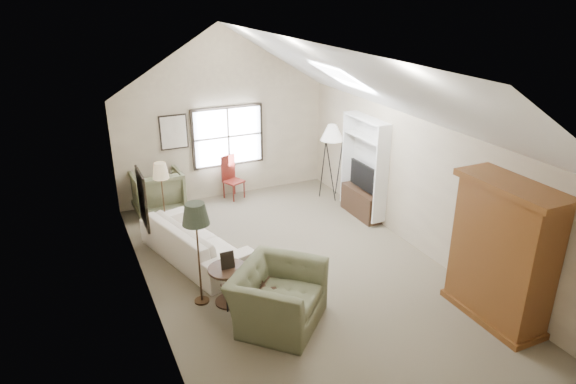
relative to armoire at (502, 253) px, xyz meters
name	(u,v)px	position (x,y,z in m)	size (l,w,h in m)	color
room_shell	(299,93)	(-2.18, 2.40, 2.11)	(5.01, 8.01, 4.00)	#6B604C
window	(228,137)	(-2.08, 6.36, 0.35)	(1.72, 0.08, 1.42)	black
skylight	(342,77)	(-0.88, 3.30, 2.12)	(0.80, 1.20, 0.52)	white
wall_art	(159,163)	(-4.06, 4.34, 0.63)	(1.97, 3.71, 0.88)	black
armoire	(502,253)	(0.00, 0.00, 0.00)	(0.60, 1.50, 2.20)	brown
tv_alcove	(364,166)	(0.16, 4.00, 0.05)	(0.32, 1.30, 2.10)	white
media_console	(361,203)	(0.14, 4.00, -0.80)	(0.34, 1.18, 0.60)	#382316
tv_panel	(363,176)	(0.14, 4.00, -0.18)	(0.05, 0.90, 0.55)	black
sofa	(196,241)	(-3.67, 3.64, -0.73)	(2.53, 0.99, 0.74)	silver
armchair_near	(278,297)	(-3.06, 1.25, -0.66)	(1.36, 1.18, 0.88)	#565B3F
armchair_far	(157,191)	(-3.87, 6.10, -0.61)	(1.04, 1.07, 0.98)	#626446
coffee_table	(256,298)	(-3.27, 1.63, -0.86)	(0.95, 0.53, 0.49)	#372016
bowl	(255,283)	(-3.27, 1.63, -0.59)	(0.23, 0.23, 0.06)	#392817
side_table	(229,285)	(-3.57, 2.04, -0.78)	(0.63, 0.63, 0.63)	#3E2A19
side_chair	(234,178)	(-2.07, 6.10, -0.59)	(0.40, 0.40, 1.03)	maroon
tripod_lamp	(331,161)	(0.02, 5.17, -0.19)	(0.53, 0.53, 1.82)	white
dark_lamp	(198,254)	(-3.97, 2.24, -0.22)	(0.42, 0.42, 1.76)	#262C1F
tan_lamp	(163,199)	(-3.97, 4.84, -0.31)	(0.32, 0.32, 1.58)	tan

